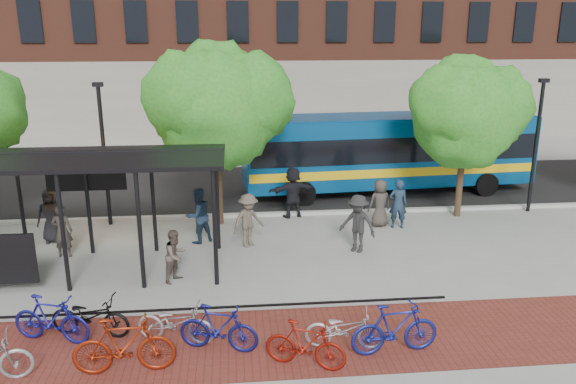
{
  "coord_description": "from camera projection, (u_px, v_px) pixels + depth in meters",
  "views": [
    {
      "loc": [
        -2.41,
        -16.33,
        6.85
      ],
      "look_at": [
        -0.66,
        1.69,
        1.6
      ],
      "focal_mm": 35.0,
      "sensor_mm": 36.0,
      "label": 1
    }
  ],
  "objects": [
    {
      "name": "ground",
      "position": [
        314.0,
        255.0,
        17.74
      ],
      "size": [
        160.0,
        160.0,
        0.0
      ],
      "primitive_type": "plane",
      "color": "#9E9E99",
      "rests_on": "ground"
    },
    {
      "name": "asphalt_street",
      "position": [
        289.0,
        187.0,
        25.39
      ],
      "size": [
        160.0,
        8.0,
        0.01
      ],
      "primitive_type": "cube",
      "color": "black",
      "rests_on": "ground"
    },
    {
      "name": "curb",
      "position": [
        299.0,
        213.0,
        21.55
      ],
      "size": [
        160.0,
        0.25,
        0.12
      ],
      "primitive_type": "cube",
      "color": "#B7B7B2",
      "rests_on": "ground"
    },
    {
      "name": "brick_strip",
      "position": [
        258.0,
        342.0,
        12.78
      ],
      "size": [
        24.0,
        3.0,
        0.01
      ],
      "primitive_type": "cube",
      "color": "maroon",
      "rests_on": "ground"
    },
    {
      "name": "bike_rack_rail",
      "position": [
        202.0,
        325.0,
        13.52
      ],
      "size": [
        12.0,
        0.05,
        0.95
      ],
      "primitive_type": "cube",
      "color": "black",
      "rests_on": "ground"
    },
    {
      "name": "bus_shelter",
      "position": [
        30.0,
        173.0,
        15.69
      ],
      "size": [
        10.6,
        3.07,
        3.6
      ],
      "color": "black",
      "rests_on": "ground"
    },
    {
      "name": "tree_b",
      "position": [
        219.0,
        101.0,
        19.43
      ],
      "size": [
        5.15,
        4.2,
        6.47
      ],
      "color": "#382619",
      "rests_on": "ground"
    },
    {
      "name": "tree_c",
      "position": [
        468.0,
        110.0,
        20.38
      ],
      "size": [
        4.66,
        3.8,
        5.92
      ],
      "color": "#382619",
      "rests_on": "ground"
    },
    {
      "name": "lamp_post_left",
      "position": [
        104.0,
        151.0,
        19.77
      ],
      "size": [
        0.35,
        0.2,
        5.12
      ],
      "color": "black",
      "rests_on": "ground"
    },
    {
      "name": "lamp_post_right",
      "position": [
        536.0,
        142.0,
        21.26
      ],
      "size": [
        0.35,
        0.2,
        5.12
      ],
      "color": "black",
      "rests_on": "ground"
    },
    {
      "name": "bus",
      "position": [
        388.0,
        149.0,
        24.12
      ],
      "size": [
        12.61,
        3.67,
        3.36
      ],
      "rotation": [
        0.0,
        0.0,
        0.08
      ],
      "color": "navy",
      "rests_on": "ground"
    },
    {
      "name": "bike_3",
      "position": [
        51.0,
        319.0,
        12.65
      ],
      "size": [
        1.97,
        1.09,
        1.14
      ],
      "primitive_type": "imported",
      "rotation": [
        0.0,
        0.0,
        1.26
      ],
      "color": "navy",
      "rests_on": "ground"
    },
    {
      "name": "bike_4",
      "position": [
        90.0,
        316.0,
        12.93
      ],
      "size": [
        1.99,
        1.07,
        1.0
      ],
      "primitive_type": "imported",
      "rotation": [
        0.0,
        0.0,
        1.34
      ],
      "color": "black",
      "rests_on": "ground"
    },
    {
      "name": "bike_5",
      "position": [
        124.0,
        346.0,
        11.48
      ],
      "size": [
        2.11,
        0.66,
        1.26
      ],
      "primitive_type": "imported",
      "rotation": [
        0.0,
        0.0,
        1.6
      ],
      "color": "maroon",
      "rests_on": "ground"
    },
    {
      "name": "bike_6",
      "position": [
        176.0,
        322.0,
        12.69
      ],
      "size": [
        1.92,
        1.1,
        0.96
      ],
      "primitive_type": "imported",
      "rotation": [
        0.0,
        0.0,
        1.3
      ],
      "color": "#9D9D9F",
      "rests_on": "ground"
    },
    {
      "name": "bike_7",
      "position": [
        219.0,
        328.0,
        12.32
      ],
      "size": [
        1.88,
        1.01,
        1.09
      ],
      "primitive_type": "imported",
      "rotation": [
        0.0,
        0.0,
        1.28
      ],
      "color": "navy",
      "rests_on": "ground"
    },
    {
      "name": "bike_9",
      "position": [
        305.0,
        345.0,
        11.7
      ],
      "size": [
        1.81,
        1.13,
        1.06
      ],
      "primitive_type": "imported",
      "rotation": [
        0.0,
        0.0,
        1.18
      ],
      "color": "maroon",
      "rests_on": "ground"
    },
    {
      "name": "bike_10",
      "position": [
        345.0,
        329.0,
        12.44
      ],
      "size": [
        1.84,
        0.89,
        0.93
      ],
      "primitive_type": "imported",
      "rotation": [
        0.0,
        0.0,
        1.41
      ],
      "color": "#BBBBBD",
      "rests_on": "ground"
    },
    {
      "name": "bike_11",
      "position": [
        395.0,
        329.0,
        12.2
      ],
      "size": [
        2.03,
        0.75,
        1.19
      ],
      "primitive_type": "imported",
      "rotation": [
        0.0,
        0.0,
        1.67
      ],
      "color": "navy",
      "rests_on": "ground"
    },
    {
      "name": "pedestrian_0",
      "position": [
        51.0,
        215.0,
        18.59
      ],
      "size": [
        0.98,
        0.7,
        1.86
      ],
      "primitive_type": "imported",
      "rotation": [
        0.0,
        0.0,
        0.13
      ],
      "color": "black",
      "rests_on": "ground"
    },
    {
      "name": "pedestrian_1",
      "position": [
        62.0,
        231.0,
        17.39
      ],
      "size": [
        0.62,
        0.41,
        1.69
      ],
      "primitive_type": "imported",
      "rotation": [
        0.0,
        0.0,
        3.14
      ],
      "color": "#3D3631",
      "rests_on": "ground"
    },
    {
      "name": "pedestrian_2",
      "position": [
        198.0,
        216.0,
        18.54
      ],
      "size": [
        1.15,
        1.09,
        1.88
      ],
      "primitive_type": "imported",
      "rotation": [
        0.0,
        0.0,
        3.71
      ],
      "color": "#1E3148",
      "rests_on": "ground"
    },
    {
      "name": "pedestrian_3",
      "position": [
        248.0,
        220.0,
        18.21
      ],
      "size": [
        1.33,
        1.19,
        1.78
      ],
      "primitive_type": "imported",
      "rotation": [
        0.0,
        0.0,
        0.59
      ],
      "color": "brown",
      "rests_on": "ground"
    },
    {
      "name": "pedestrian_5",
      "position": [
        293.0,
        192.0,
        21.08
      ],
      "size": [
        1.89,
        1.05,
        1.94
      ],
      "primitive_type": "imported",
      "rotation": [
        0.0,
        0.0,
        3.42
      ],
      "color": "black",
      "rests_on": "ground"
    },
    {
      "name": "pedestrian_6",
      "position": [
        380.0,
        203.0,
        20.12
      ],
      "size": [
        0.94,
        0.72,
        1.73
      ],
      "primitive_type": "imported",
      "rotation": [
        0.0,
        0.0,
        3.36
      ],
      "color": "#3D3731",
      "rests_on": "ground"
    },
    {
      "name": "pedestrian_7",
      "position": [
        398.0,
        204.0,
        19.94
      ],
      "size": [
        0.7,
        0.51,
        1.78
      ],
      "primitive_type": "imported",
      "rotation": [
        0.0,
        0.0,
        3.01
      ],
      "color": "#1D2F45",
      "rests_on": "ground"
    },
    {
      "name": "pedestrian_8",
      "position": [
        176.0,
        256.0,
        15.71
      ],
      "size": [
        0.9,
        0.94,
        1.52
      ],
      "primitive_type": "imported",
      "rotation": [
        0.0,
        0.0,
        0.95
      ],
      "color": "brown",
      "rests_on": "ground"
    },
    {
      "name": "pedestrian_9",
      "position": [
        358.0,
        224.0,
        17.76
      ],
      "size": [
        1.39,
        1.29,
        1.88
      ],
      "primitive_type": "imported",
      "rotation": [
        0.0,
        0.0,
        5.64
      ],
      "color": "#262626",
      "rests_on": "ground"
    }
  ]
}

